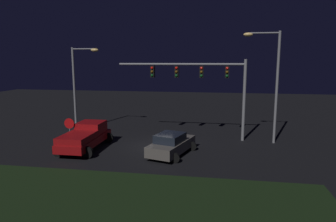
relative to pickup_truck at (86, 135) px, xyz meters
The scene contains 8 objects.
ground_plane 5.14m from the pickup_truck, 15.94° to the left, with size 80.00×80.00×0.00m, color black.
grass_median 9.50m from the pickup_truck, 59.16° to the right, with size 20.18×7.34×0.10m, color black.
pickup_truck is the anchor object (origin of this frame).
car_sedan 6.40m from the pickup_truck, ahead, with size 3.25×4.73×1.51m.
traffic_signal_gantry 10.02m from the pickup_truck, 27.60° to the left, with size 10.32×0.56×6.50m.
street_lamp_left 7.26m from the pickup_truck, 118.14° to the left, with size 2.54×0.44×7.55m.
street_lamp_right 14.56m from the pickup_truck, 16.33° to the left, with size 2.74×0.44×8.58m.
stop_sign 1.36m from the pickup_truck, behind, with size 0.76×0.08×2.23m.
Camera 1 is at (4.64, -21.71, 6.40)m, focal length 32.56 mm.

